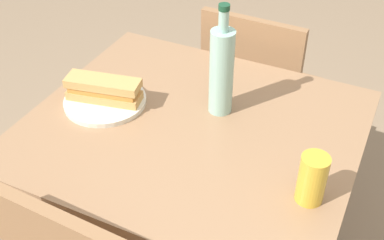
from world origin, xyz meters
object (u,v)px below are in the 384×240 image
object	(u,v)px
chair_far	(256,93)
baguette_sandwich_near	(104,89)
beer_glass	(312,179)
knife_near	(108,87)
dining_table	(192,161)
plate_near	(105,101)
water_bottle	(222,70)

from	to	relation	value
chair_far	baguette_sandwich_near	world-z (taller)	chair_far
chair_far	beer_glass	xyz separation A→B (m)	(0.37, -0.73, 0.32)
chair_far	baguette_sandwich_near	distance (m)	0.74
baguette_sandwich_near	chair_far	bearing A→B (deg)	65.53
knife_near	dining_table	bearing A→B (deg)	-7.30
dining_table	baguette_sandwich_near	world-z (taller)	baguette_sandwich_near
dining_table	knife_near	xyz separation A→B (m)	(-0.30, 0.04, 0.15)
knife_near	beer_glass	world-z (taller)	beer_glass
plate_near	baguette_sandwich_near	size ratio (longest dim) A/B	1.07
plate_near	water_bottle	distance (m)	0.36
baguette_sandwich_near	beer_glass	world-z (taller)	beer_glass
chair_far	plate_near	distance (m)	0.72
plate_near	water_bottle	xyz separation A→B (m)	(0.32, 0.12, 0.13)
chair_far	knife_near	distance (m)	0.69
dining_table	plate_near	size ratio (longest dim) A/B	3.73
plate_near	chair_far	bearing A→B (deg)	65.53
dining_table	beer_glass	distance (m)	0.44
chair_far	dining_table	bearing A→B (deg)	-89.77
dining_table	baguette_sandwich_near	distance (m)	0.33
beer_glass	dining_table	bearing A→B (deg)	160.36
beer_glass	plate_near	bearing A→B (deg)	169.65
dining_table	water_bottle	bearing A→B (deg)	68.29
chair_far	plate_near	world-z (taller)	chair_far
chair_far	water_bottle	distance (m)	0.63
dining_table	plate_near	world-z (taller)	plate_near
dining_table	knife_near	distance (m)	0.34
baguette_sandwich_near	water_bottle	bearing A→B (deg)	19.88
chair_far	beer_glass	bearing A→B (deg)	-63.09
dining_table	baguette_sandwich_near	size ratio (longest dim) A/B	3.99
dining_table	water_bottle	xyz separation A→B (m)	(0.04, 0.10, 0.27)
baguette_sandwich_near	water_bottle	world-z (taller)	water_bottle
chair_far	beer_glass	world-z (taller)	beer_glass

